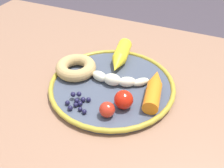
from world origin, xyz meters
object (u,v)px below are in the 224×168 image
Objects in this scene: carrot_yellow at (120,56)px; blueberry_pile at (78,102)px; dining_table at (104,106)px; plate at (112,85)px; tomato_mid at (124,100)px; tomato_near at (107,110)px; banana at (113,78)px; carrot_orange at (154,88)px; donut at (76,68)px.

carrot_yellow is 2.39× the size of blueberry_pile.
dining_table is 20.61× the size of blueberry_pile.
plate is 0.09m from tomato_mid.
tomato_near is at bearing 176.79° from blueberry_pile.
banana is 0.11m from tomato_near.
dining_table is 35.56× the size of tomato_near.
carrot_orange is at bearing -125.86° from tomato_mid.
plate is 0.10m from carrot_yellow.
plate is 0.11m from donut.
banana is 0.09m from tomato_mid.
blueberry_pile is 0.10m from tomato_mid.
plate is 7.33× the size of tomato_mid.
carrot_yellow reaches higher than dining_table.
dining_table is 0.15m from carrot_yellow.
tomato_mid reaches higher than banana.
tomato_near is (-0.07, 0.13, 0.13)m from dining_table.
carrot_yellow reaches higher than banana.
carrot_orange reaches higher than plate.
banana is 0.09m from carrot_yellow.
plate is at bearing 176.36° from donut.
donut is (0.09, 0.09, -0.00)m from carrot_yellow.
donut is at bearing -0.59° from carrot_orange.
tomato_near reaches higher than banana.
tomato_mid is at bearing 54.14° from carrot_orange.
tomato_near is (0.07, 0.11, -0.00)m from carrot_orange.
blueberry_pile is (0.01, 0.12, 0.12)m from dining_table.
blueberry_pile is (0.14, 0.10, -0.01)m from carrot_orange.
carrot_yellow reaches higher than plate.
tomato_mid is (-0.07, 0.16, 0.00)m from carrot_yellow.
blueberry_pile is 1.73× the size of tomato_near.
dining_table is 8.62× the size of carrot_yellow.
banana is at bearing -52.31° from tomato_mid.
banana reaches higher than blueberry_pile.
banana is 4.23× the size of tomato_mid.
donut is 0.18m from tomato_mid.
banana is (-0.04, 0.02, 0.13)m from dining_table.
blueberry_pile is 1.38× the size of tomato_mid.
blueberry_pile is at bearing 68.98° from banana.
carrot_yellow is 3.30× the size of tomato_mid.
donut is at bearing -37.93° from tomato_near.
blueberry_pile reaches higher than dining_table.
carrot_orange is 0.08m from tomato_mid.
carrot_orange is 0.21m from donut.
dining_table is at bearing 76.63° from carrot_yellow.
blueberry_pile is at bearing 67.66° from plate.
plate is at bearing -112.34° from blueberry_pile.
banana is 5.29× the size of tomato_near.
tomato_near is at bearing 108.16° from plate.
donut is 2.46× the size of tomato_mid.
plate is 0.11m from blueberry_pile.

